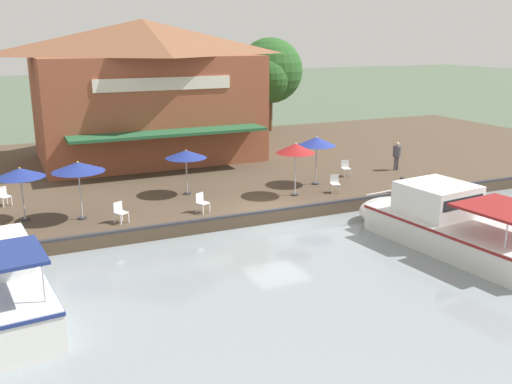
% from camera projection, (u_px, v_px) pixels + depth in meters
% --- Properties ---
extents(ground_plane, '(220.00, 220.00, 0.00)m').
position_uv_depth(ground_plane, '(277.00, 225.00, 25.02)').
color(ground_plane, '#4C5B47').
extents(quay_deck, '(22.00, 56.00, 0.60)m').
position_uv_depth(quay_deck, '(196.00, 167.00, 34.59)').
color(quay_deck, '#4C3D2D').
rests_on(quay_deck, ground).
extents(quay_edge_fender, '(0.20, 50.40, 0.10)m').
position_uv_depth(quay_edge_fender, '(276.00, 210.00, 24.93)').
color(quay_edge_fender, '#2D2D33').
rests_on(quay_edge_fender, quay_deck).
extents(waterfront_restaurant, '(10.64, 13.42, 8.39)m').
position_uv_depth(waterfront_restaurant, '(145.00, 89.00, 35.01)').
color(waterfront_restaurant, brown).
rests_on(waterfront_restaurant, quay_deck).
extents(patio_umbrella_back_row, '(1.97, 1.97, 2.20)m').
position_uv_depth(patio_umbrella_back_row, '(186.00, 154.00, 27.10)').
color(patio_umbrella_back_row, '#B7B7B7').
rests_on(patio_umbrella_back_row, quay_deck).
extents(patio_umbrella_near_quay_edge, '(1.96, 1.96, 2.50)m').
position_uv_depth(patio_umbrella_near_quay_edge, '(317.00, 141.00, 28.89)').
color(patio_umbrella_near_quay_edge, '#B7B7B7').
rests_on(patio_umbrella_near_quay_edge, quay_deck).
extents(patio_umbrella_mid_patio_right, '(1.99, 1.99, 2.26)m').
position_uv_depth(patio_umbrella_mid_patio_right, '(20.00, 173.00, 23.19)').
color(patio_umbrella_mid_patio_right, '#B7B7B7').
rests_on(patio_umbrella_mid_patio_right, quay_deck).
extents(patio_umbrella_mid_patio_left, '(1.87, 1.87, 2.56)m').
position_uv_depth(patio_umbrella_mid_patio_left, '(296.00, 148.00, 26.82)').
color(patio_umbrella_mid_patio_left, '#B7B7B7').
rests_on(patio_umbrella_mid_patio_left, quay_deck).
extents(patio_umbrella_by_entrance, '(2.15, 2.15, 2.47)m').
position_uv_depth(patio_umbrella_by_entrance, '(78.00, 167.00, 23.29)').
color(patio_umbrella_by_entrance, '#B7B7B7').
rests_on(patio_umbrella_by_entrance, quay_deck).
extents(cafe_chair_beside_entrance, '(0.59, 0.59, 0.85)m').
position_uv_depth(cafe_chair_beside_entrance, '(4.00, 195.00, 25.63)').
color(cafe_chair_beside_entrance, white).
rests_on(cafe_chair_beside_entrance, quay_deck).
extents(cafe_chair_far_corner_seat, '(0.60, 0.60, 0.85)m').
position_uv_depth(cafe_chair_far_corner_seat, '(120.00, 211.00, 23.30)').
color(cafe_chair_far_corner_seat, white).
rests_on(cafe_chair_far_corner_seat, quay_deck).
extents(cafe_chair_back_row_seat, '(0.51, 0.51, 0.85)m').
position_uv_depth(cafe_chair_back_row_seat, '(346.00, 167.00, 31.05)').
color(cafe_chair_back_row_seat, white).
rests_on(cafe_chair_back_row_seat, quay_deck).
extents(cafe_chair_under_first_umbrella, '(0.55, 0.55, 0.85)m').
position_uv_depth(cafe_chair_under_first_umbrella, '(335.00, 183.00, 27.82)').
color(cafe_chair_under_first_umbrella, white).
rests_on(cafe_chair_under_first_umbrella, quay_deck).
extents(cafe_chair_mid_patio, '(0.59, 0.59, 0.85)m').
position_uv_depth(cafe_chair_mid_patio, '(202.00, 202.00, 24.65)').
color(cafe_chair_mid_patio, white).
rests_on(cafe_chair_mid_patio, quay_deck).
extents(person_mid_patio, '(0.46, 0.46, 1.62)m').
position_uv_depth(person_mid_patio, '(397.00, 153.00, 32.32)').
color(person_mid_patio, '#4C4C56').
rests_on(person_mid_patio, quay_deck).
extents(motorboat_second_along, '(9.11, 4.05, 2.30)m').
position_uv_depth(motorboat_second_along, '(443.00, 223.00, 22.47)').
color(motorboat_second_along, silver).
rests_on(motorboat_second_along, river_water).
extents(motorboat_nearest_quay, '(6.59, 2.67, 2.54)m').
position_uv_depth(motorboat_nearest_quay, '(4.00, 286.00, 16.67)').
color(motorboat_nearest_quay, white).
rests_on(motorboat_nearest_quay, river_water).
extents(mooring_post, '(0.22, 0.22, 0.76)m').
position_uv_depth(mooring_post, '(402.00, 184.00, 27.85)').
color(mooring_post, '#473323').
rests_on(mooring_post, quay_deck).
extents(tree_upstream_bank, '(5.34, 5.09, 7.31)m').
position_uv_depth(tree_upstream_bank, '(269.00, 73.00, 44.59)').
color(tree_upstream_bank, brown).
rests_on(tree_upstream_bank, quay_deck).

